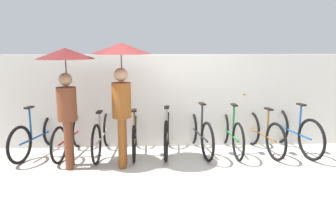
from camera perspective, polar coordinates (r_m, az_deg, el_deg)
ground_plane at (r=5.06m, az=0.63°, el=-13.63°), size 30.00×30.00×0.00m
back_wall at (r=6.63m, az=-0.32°, el=0.70°), size 12.94×0.12×1.87m
parked_bicycle_0 at (r=6.73m, az=-21.76°, el=-4.96°), size 0.59×1.71×0.99m
parked_bicycle_1 at (r=6.49m, az=-16.76°, el=-5.21°), size 0.44×1.62×1.03m
parked_bicycle_2 at (r=6.35m, az=-11.37°, el=-5.11°), size 0.44×1.76×1.09m
parked_bicycle_3 at (r=6.34m, az=-5.76°, el=-5.17°), size 0.44×1.67×1.05m
parked_bicycle_4 at (r=6.34m, az=-0.15°, el=-4.86°), size 0.44×1.75×0.97m
parked_bicycle_5 at (r=6.40m, az=5.38°, el=-4.81°), size 0.45×1.78×1.00m
parked_bicycle_6 at (r=6.51m, az=10.80°, el=-4.76°), size 0.44×1.74×0.97m
parked_bicycle_7 at (r=6.62m, az=16.14°, el=-4.77°), size 0.46×1.65×1.08m
parked_bicycle_8 at (r=6.88m, az=20.93°, el=-4.24°), size 0.52×1.83×1.08m
pedestrian_leading at (r=5.67m, az=-17.36°, el=4.99°), size 0.97×0.97×2.01m
pedestrian_center at (r=5.51m, az=-8.14°, el=6.08°), size 1.02×1.02×2.09m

